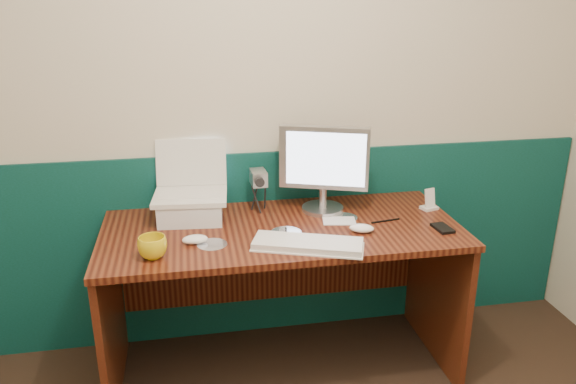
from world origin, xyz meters
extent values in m
cube|color=beige|center=(0.00, 1.75, 1.25)|extent=(3.50, 0.04, 2.50)
cube|color=#08352B|center=(0.00, 1.74, 0.50)|extent=(3.48, 0.02, 1.00)
cube|color=#330F09|center=(0.08, 1.38, 0.38)|extent=(1.60, 0.70, 0.75)
cube|color=silver|center=(-0.31, 1.55, 0.80)|extent=(0.31, 0.27, 0.10)
cube|color=white|center=(0.15, 1.15, 0.76)|extent=(0.47, 0.29, 0.03)
ellipsoid|color=white|center=(0.42, 1.26, 0.77)|extent=(0.12, 0.10, 0.04)
ellipsoid|color=white|center=(-0.31, 1.28, 0.77)|extent=(0.11, 0.07, 0.04)
imported|color=gold|center=(-0.47, 1.17, 0.80)|extent=(0.15, 0.15, 0.09)
cylinder|color=silver|center=(0.08, 1.26, 0.76)|extent=(0.13, 0.13, 0.03)
cylinder|color=silver|center=(-0.24, 1.25, 0.75)|extent=(0.13, 0.13, 0.00)
cylinder|color=silver|center=(0.39, 1.44, 0.75)|extent=(0.13, 0.13, 0.00)
cylinder|color=black|center=(0.56, 1.36, 0.75)|extent=(0.14, 0.03, 0.01)
cube|color=silver|center=(0.35, 1.40, 0.75)|extent=(0.16, 0.12, 0.00)
cube|color=silver|center=(0.82, 1.47, 0.76)|extent=(0.09, 0.08, 0.01)
cube|color=white|center=(0.82, 1.47, 0.81)|extent=(0.06, 0.04, 0.09)
cube|color=black|center=(0.78, 1.22, 0.76)|extent=(0.08, 0.12, 0.01)
camera|label=1|loc=(-0.31, -0.90, 1.75)|focal=35.00mm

